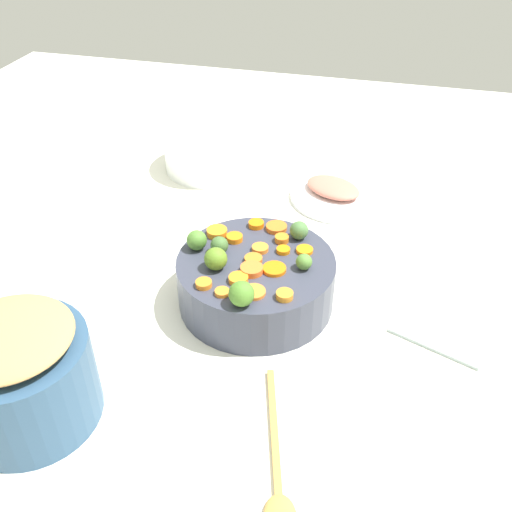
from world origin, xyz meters
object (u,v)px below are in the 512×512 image
object	(u,v)px
wooden_spoon	(278,484)
ham_plate	(340,196)
serving_bowl_carrots	(256,281)
casserole_dish	(211,152)
metal_pot	(23,381)

from	to	relation	value
wooden_spoon	ham_plate	size ratio (longest dim) A/B	1.18
serving_bowl_carrots	ham_plate	xyz separation A→B (m)	(0.10, 0.40, -0.04)
wooden_spoon	serving_bowl_carrots	bearing A→B (deg)	108.96
casserole_dish	metal_pot	bearing A→B (deg)	-90.99
metal_pot	serving_bowl_carrots	bearing A→B (deg)	51.99
serving_bowl_carrots	ham_plate	world-z (taller)	serving_bowl_carrots
serving_bowl_carrots	ham_plate	distance (m)	0.42
metal_pot	casserole_dish	size ratio (longest dim) A/B	0.88
ham_plate	metal_pot	bearing A→B (deg)	-115.79
metal_pot	ham_plate	distance (m)	0.81
serving_bowl_carrots	casserole_dish	xyz separation A→B (m)	(-0.24, 0.48, -0.00)
casserole_dish	ham_plate	size ratio (longest dim) A/B	1.01
serving_bowl_carrots	wooden_spoon	size ratio (longest dim) A/B	1.02
casserole_dish	ham_plate	xyz separation A→B (m)	(0.34, -0.07, -0.04)
wooden_spoon	casserole_dish	world-z (taller)	casserole_dish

